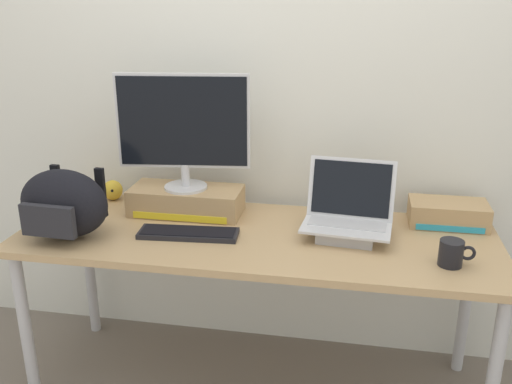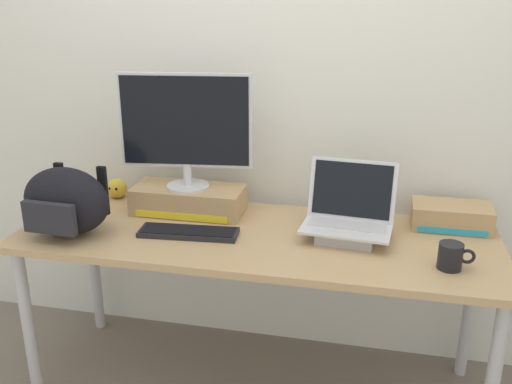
% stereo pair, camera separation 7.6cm
% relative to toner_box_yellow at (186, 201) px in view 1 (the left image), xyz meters
% --- Properties ---
extents(ground_plane, '(20.00, 20.00, 0.00)m').
position_rel_toner_box_yellow_xyz_m(ground_plane, '(0.34, -0.17, -0.80)').
color(ground_plane, '#70665B').
extents(back_wall, '(7.00, 0.10, 2.60)m').
position_rel_toner_box_yellow_xyz_m(back_wall, '(0.34, 0.28, 0.50)').
color(back_wall, silver).
rests_on(back_wall, ground).
extents(desk, '(1.94, 0.69, 0.74)m').
position_rel_toner_box_yellow_xyz_m(desk, '(0.34, -0.17, -0.13)').
color(desk, tan).
rests_on(desk, ground).
extents(toner_box_yellow, '(0.49, 0.22, 0.12)m').
position_rel_toner_box_yellow_xyz_m(toner_box_yellow, '(0.00, 0.00, 0.00)').
color(toner_box_yellow, tan).
rests_on(toner_box_yellow, desk).
extents(desktop_monitor, '(0.57, 0.19, 0.50)m').
position_rel_toner_box_yellow_xyz_m(desktop_monitor, '(0.00, -0.00, 0.33)').
color(desktop_monitor, silver).
rests_on(desktop_monitor, toner_box_yellow).
extents(open_laptop, '(0.37, 0.28, 0.30)m').
position_rel_toner_box_yellow_xyz_m(open_laptop, '(0.71, -0.12, 0.00)').
color(open_laptop, '#ADADB2').
rests_on(open_laptop, desk).
extents(external_keyboard, '(0.41, 0.15, 0.02)m').
position_rel_toner_box_yellow_xyz_m(external_keyboard, '(0.08, -0.24, -0.05)').
color(external_keyboard, black).
rests_on(external_keyboard, desk).
extents(messenger_backpack, '(0.37, 0.27, 0.28)m').
position_rel_toner_box_yellow_xyz_m(messenger_backpack, '(-0.40, -0.33, 0.08)').
color(messenger_backpack, black).
rests_on(messenger_backpack, desk).
extents(coffee_mug, '(0.13, 0.09, 0.10)m').
position_rel_toner_box_yellow_xyz_m(coffee_mug, '(1.09, -0.32, -0.01)').
color(coffee_mug, black).
rests_on(coffee_mug, desk).
extents(cell_phone, '(0.12, 0.17, 0.01)m').
position_rel_toner_box_yellow_xyz_m(cell_phone, '(-0.48, -0.08, -0.05)').
color(cell_phone, red).
rests_on(cell_phone, desk).
extents(plush_toy, '(0.09, 0.09, 0.09)m').
position_rel_toner_box_yellow_xyz_m(plush_toy, '(-0.40, 0.10, -0.01)').
color(plush_toy, gold).
rests_on(plush_toy, desk).
extents(toner_box_cyan, '(0.32, 0.18, 0.10)m').
position_rel_toner_box_yellow_xyz_m(toner_box_cyan, '(1.12, 0.07, -0.01)').
color(toner_box_cyan, tan).
rests_on(toner_box_cyan, desk).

